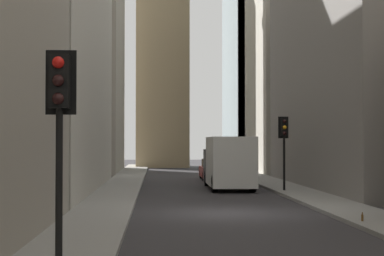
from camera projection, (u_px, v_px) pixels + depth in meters
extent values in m
plane|color=#302D30|center=(227.00, 213.00, 21.90)|extent=(135.00, 135.00, 0.00)
cube|color=gray|center=(101.00, 212.00, 21.64)|extent=(90.00, 2.20, 0.14)
cube|color=gray|center=(349.00, 210.00, 22.16)|extent=(90.00, 2.20, 0.14)
cube|color=beige|center=(306.00, 64.00, 53.26)|extent=(15.48, 10.00, 18.94)
cube|color=#B7B2A5|center=(1.00, 4.00, 31.38)|extent=(19.60, 10.00, 19.41)
cube|color=gray|center=(62.00, 26.00, 51.58)|extent=(12.32, 10.00, 24.94)
cube|color=#9E8966|center=(163.00, 51.00, 63.28)|extent=(5.38, 5.38, 24.09)
cube|color=silver|center=(230.00, 161.00, 32.37)|extent=(4.60, 2.25, 2.60)
cube|color=#38383D|center=(224.00, 166.00, 35.56)|extent=(1.90, 2.25, 1.90)
cube|color=black|center=(224.00, 155.00, 35.57)|extent=(1.92, 2.09, 0.64)
cylinder|color=black|center=(240.00, 178.00, 35.60)|extent=(0.88, 0.28, 0.88)
cylinder|color=black|center=(207.00, 178.00, 35.48)|extent=(0.88, 0.28, 0.88)
cylinder|color=black|center=(253.00, 184.00, 31.01)|extent=(0.88, 0.28, 0.88)
cylinder|color=black|center=(214.00, 184.00, 30.89)|extent=(0.88, 0.28, 0.88)
cube|color=maroon|center=(214.00, 172.00, 41.57)|extent=(4.30, 1.78, 0.70)
cube|color=black|center=(214.00, 163.00, 41.38)|extent=(2.10, 1.58, 0.54)
cylinder|color=black|center=(223.00, 174.00, 42.96)|extent=(0.64, 0.22, 0.64)
cylinder|color=black|center=(201.00, 174.00, 42.86)|extent=(0.64, 0.22, 0.64)
cylinder|color=black|center=(228.00, 176.00, 40.26)|extent=(0.64, 0.22, 0.64)
cylinder|color=black|center=(204.00, 176.00, 40.17)|extent=(0.64, 0.22, 0.64)
cylinder|color=black|center=(59.00, 198.00, 10.13)|extent=(0.12, 0.12, 2.98)
cube|color=black|center=(60.00, 81.00, 10.17)|extent=(0.28, 0.32, 0.90)
cube|color=black|center=(61.00, 82.00, 10.33)|extent=(0.03, 0.52, 1.10)
sphere|color=red|center=(58.00, 62.00, 10.02)|extent=(0.20, 0.20, 0.20)
sphere|color=black|center=(58.00, 80.00, 10.01)|extent=(0.20, 0.20, 0.20)
sphere|color=black|center=(58.00, 99.00, 10.00)|extent=(0.20, 0.20, 0.20)
cylinder|color=black|center=(284.00, 163.00, 30.59)|extent=(0.12, 0.12, 2.72)
cube|color=black|center=(284.00, 127.00, 30.63)|extent=(0.28, 0.32, 0.90)
cube|color=black|center=(283.00, 127.00, 30.78)|extent=(0.03, 0.52, 1.10)
sphere|color=black|center=(285.00, 121.00, 30.48)|extent=(0.20, 0.20, 0.20)
sphere|color=orange|center=(285.00, 127.00, 30.47)|extent=(0.20, 0.20, 0.20)
sphere|color=black|center=(285.00, 133.00, 30.46)|extent=(0.20, 0.20, 0.20)
cylinder|color=brown|center=(362.00, 218.00, 18.59)|extent=(0.07, 0.07, 0.20)
cylinder|color=brown|center=(362.00, 213.00, 18.59)|extent=(0.03, 0.03, 0.07)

